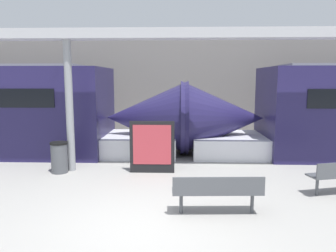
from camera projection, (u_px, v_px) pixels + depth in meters
ground_plane at (144, 226)px, 6.03m from camera, size 60.00×60.00×0.00m
station_wall at (166, 83)px, 15.66m from camera, size 56.00×0.20×5.00m
bench_near at (218, 190)px, 6.48m from camera, size 1.81×0.53×0.81m
trash_bin at (59, 157)px, 9.44m from camera, size 0.49×0.49×0.90m
poster_board at (152, 147)px, 9.39m from camera, size 1.28×0.07×1.51m
support_column_near at (69, 107)px, 9.47m from camera, size 0.22×0.22×3.79m
canopy_beam at (66, 34)px, 9.19m from camera, size 28.00×0.60×0.28m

